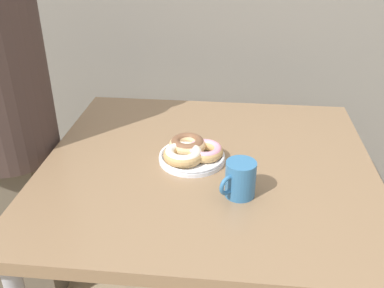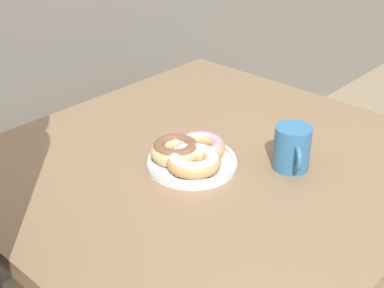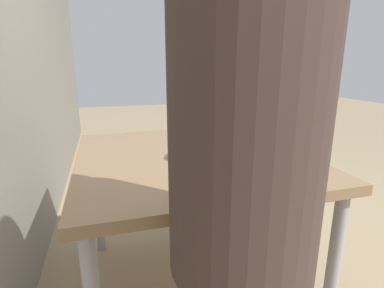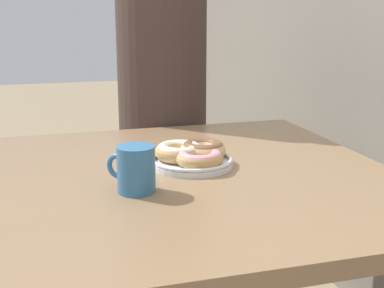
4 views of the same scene
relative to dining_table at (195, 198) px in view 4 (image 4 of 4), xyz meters
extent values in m
cube|color=#846647|center=(0.00, 0.00, 0.05)|extent=(1.05, 1.00, 0.04)
cylinder|color=#99999E|center=(-0.47, -0.44, -0.31)|extent=(0.05, 0.05, 0.68)
cylinder|color=#99999E|center=(-0.47, 0.44, -0.31)|extent=(0.05, 0.05, 0.68)
cylinder|color=white|center=(-0.05, 0.01, 0.08)|extent=(0.21, 0.21, 0.01)
torus|color=white|center=(-0.05, 0.01, 0.09)|extent=(0.21, 0.21, 0.01)
torus|color=tan|center=(-0.01, 0.02, 0.10)|extent=(0.13, 0.13, 0.04)
torus|color=pink|center=(-0.01, 0.02, 0.11)|extent=(0.12, 0.12, 0.03)
torus|color=#D6B27A|center=(-0.07, 0.04, 0.11)|extent=(0.17, 0.17, 0.04)
torus|color=brown|center=(-0.07, 0.04, 0.11)|extent=(0.15, 0.15, 0.03)
torus|color=tan|center=(-0.08, -0.02, 0.10)|extent=(0.15, 0.15, 0.04)
torus|color=silver|center=(-0.08, -0.02, 0.11)|extent=(0.14, 0.14, 0.03)
cylinder|color=teal|center=(0.10, -0.17, 0.12)|extent=(0.09, 0.09, 0.11)
cylinder|color=#382114|center=(0.10, -0.17, 0.17)|extent=(0.07, 0.07, 0.00)
torus|color=teal|center=(0.07, -0.20, 0.12)|extent=(0.05, 0.05, 0.06)
cube|color=brown|center=(-0.74, 0.09, -0.32)|extent=(0.28, 0.20, 0.66)
cylinder|color=#3D2D28|center=(-0.71, 0.08, 0.32)|extent=(0.33, 0.33, 0.61)
camera|label=1|loc=(0.07, -1.18, 0.78)|focal=40.00mm
camera|label=2|loc=(-0.86, -0.73, 0.73)|focal=50.00mm
camera|label=3|loc=(-1.26, 0.36, 0.47)|focal=28.00mm
camera|label=4|loc=(1.23, -0.37, 0.48)|focal=50.00mm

